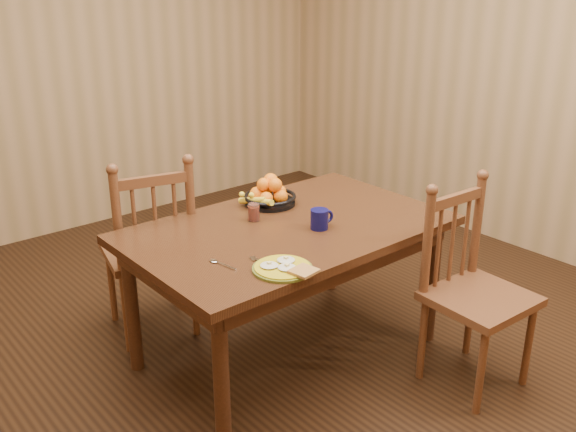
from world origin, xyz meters
TOP-DOWN VIEW (x-y plane):
  - room at (0.00, 0.00)m, footprint 4.52×5.02m
  - dining_table at (0.00, 0.00)m, footprint 1.60×1.00m
  - chair_far at (-0.43, 0.66)m, footprint 0.57×0.55m
  - chair_near at (0.55, -0.75)m, footprint 0.48×0.46m
  - breakfast_plate at (-0.35, -0.39)m, footprint 0.26×0.29m
  - fork at (-0.39, -0.27)m, footprint 0.06×0.18m
  - spoon at (-0.53, -0.15)m, footprint 0.05×0.16m
  - coffee_mug at (0.10, -0.13)m, footprint 0.13×0.09m
  - juice_glass at (-0.09, 0.16)m, footprint 0.06×0.06m
  - fruit_bowl at (0.12, 0.30)m, footprint 0.32×0.29m

SIDE VIEW (x-z plane):
  - chair_near at x=0.55m, z-range -0.01..1.00m
  - chair_far at x=-0.43m, z-range -0.01..1.03m
  - dining_table at x=0.00m, z-range 0.29..1.04m
  - fork at x=-0.39m, z-range 0.75..0.76m
  - spoon at x=-0.53m, z-range 0.75..0.76m
  - breakfast_plate at x=-0.35m, z-range 0.74..0.78m
  - juice_glass at x=-0.09m, z-range 0.75..0.84m
  - coffee_mug at x=0.10m, z-range 0.75..0.85m
  - fruit_bowl at x=0.12m, z-range 0.72..0.89m
  - room at x=0.00m, z-range -0.01..2.71m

